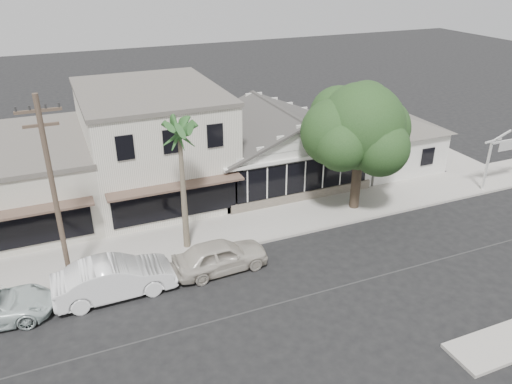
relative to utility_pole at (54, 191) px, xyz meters
name	(u,v)px	position (x,y,z in m)	size (l,w,h in m)	color
ground	(293,300)	(9.00, -5.20, -4.79)	(140.00, 140.00, 0.00)	black
sidewalk_north	(90,260)	(1.00, 1.55, -4.71)	(90.00, 3.50, 0.15)	#9E9991
corner_shop	(277,142)	(14.00, 7.27, -2.17)	(10.40, 8.60, 5.10)	white
side_cottage	(386,146)	(22.20, 6.30, -3.29)	(6.00, 6.00, 3.00)	white
row_building_near	(153,144)	(6.00, 8.30, -1.54)	(8.00, 10.00, 6.50)	silver
utility_pole	(54,191)	(0.00, 0.00, 0.00)	(1.80, 0.24, 9.00)	brown
car_0	(220,256)	(6.82, -1.71, -4.00)	(1.87, 4.64, 1.58)	beige
car_1	(114,278)	(1.82, -1.73, -3.91)	(1.86, 5.32, 1.75)	white
shade_tree	(358,128)	(16.32, 1.49, 0.27)	(6.92, 6.26, 7.68)	#46392A
palm_east	(179,132)	(5.85, 0.83, 1.58)	(2.88, 2.88, 7.44)	#726651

